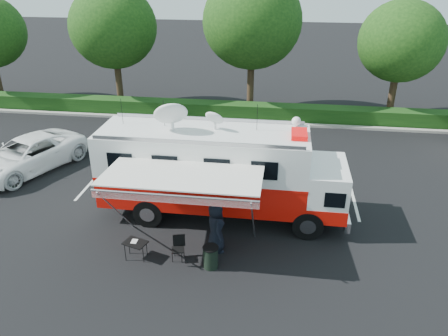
{
  "coord_description": "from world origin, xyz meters",
  "views": [
    {
      "loc": [
        2.18,
        -15.08,
        9.53
      ],
      "look_at": [
        0.0,
        0.5,
        1.9
      ],
      "focal_mm": 35.0,
      "sensor_mm": 36.0,
      "label": 1
    }
  ],
  "objects_px": {
    "white_suv": "(30,170)",
    "trash_bin": "(211,257)",
    "command_truck": "(220,171)",
    "folding_table": "(135,243)"
  },
  "relations": [
    {
      "from": "command_truck",
      "to": "white_suv",
      "type": "xyz_separation_m",
      "value": [
        -9.98,
        2.83,
        -1.98
      ]
    },
    {
      "from": "white_suv",
      "to": "trash_bin",
      "type": "relative_size",
      "value": 7.21
    },
    {
      "from": "white_suv",
      "to": "folding_table",
      "type": "distance_m",
      "value": 9.64
    },
    {
      "from": "folding_table",
      "to": "trash_bin",
      "type": "bearing_deg",
      "value": -2.69
    },
    {
      "from": "folding_table",
      "to": "trash_bin",
      "type": "height_order",
      "value": "trash_bin"
    },
    {
      "from": "white_suv",
      "to": "folding_table",
      "type": "relative_size",
      "value": 6.43
    },
    {
      "from": "command_truck",
      "to": "folding_table",
      "type": "relative_size",
      "value": 10.59
    },
    {
      "from": "command_truck",
      "to": "white_suv",
      "type": "distance_m",
      "value": 10.56
    },
    {
      "from": "command_truck",
      "to": "white_suv",
      "type": "relative_size",
      "value": 1.65
    },
    {
      "from": "white_suv",
      "to": "trash_bin",
      "type": "height_order",
      "value": "white_suv"
    }
  ]
}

